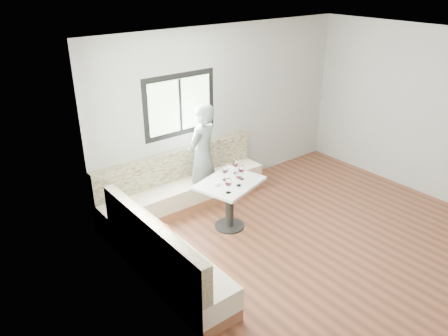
% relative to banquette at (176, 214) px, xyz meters
% --- Properties ---
extents(room, '(5.01, 5.01, 2.81)m').
position_rel_banquette_xyz_m(room, '(1.51, -1.55, 1.08)').
color(room, brown).
rests_on(room, ground).
extents(banquette, '(2.90, 2.80, 0.95)m').
position_rel_banquette_xyz_m(banquette, '(0.00, 0.00, 0.00)').
color(banquette, '#965939').
rests_on(banquette, ground).
extents(table, '(1.10, 0.96, 0.76)m').
position_rel_banquette_xyz_m(table, '(0.74, -0.32, 0.24)').
color(table, black).
rests_on(table, ground).
extents(person, '(0.74, 0.62, 1.74)m').
position_rel_banquette_xyz_m(person, '(0.81, 0.46, 0.54)').
color(person, slate).
rests_on(person, ground).
extents(olive_ramekin, '(0.10, 0.10, 0.04)m').
position_rel_banquette_xyz_m(olive_ramekin, '(0.53, -0.28, 0.45)').
color(olive_ramekin, white).
rests_on(olive_ramekin, table).
extents(wine_glass_a, '(0.10, 0.10, 0.22)m').
position_rel_banquette_xyz_m(wine_glass_a, '(0.51, -0.58, 0.59)').
color(wine_glass_a, white).
rests_on(wine_glass_a, table).
extents(wine_glass_b, '(0.10, 0.10, 0.22)m').
position_rel_banquette_xyz_m(wine_glass_b, '(0.76, -0.50, 0.59)').
color(wine_glass_b, white).
rests_on(wine_glass_b, table).
extents(wine_glass_c, '(0.10, 0.10, 0.22)m').
position_rel_banquette_xyz_m(wine_glass_c, '(0.93, -0.36, 0.59)').
color(wine_glass_c, white).
rests_on(wine_glass_c, table).
extents(wine_glass_d, '(0.10, 0.10, 0.22)m').
position_rel_banquette_xyz_m(wine_glass_d, '(0.73, -0.23, 0.59)').
color(wine_glass_d, white).
rests_on(wine_glass_d, table).
extents(wine_glass_e, '(0.10, 0.10, 0.22)m').
position_rel_banquette_xyz_m(wine_glass_e, '(0.99, -0.15, 0.59)').
color(wine_glass_e, white).
rests_on(wine_glass_e, table).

